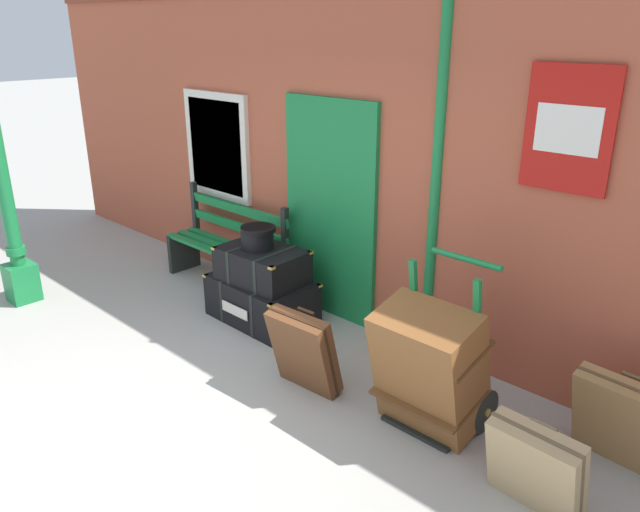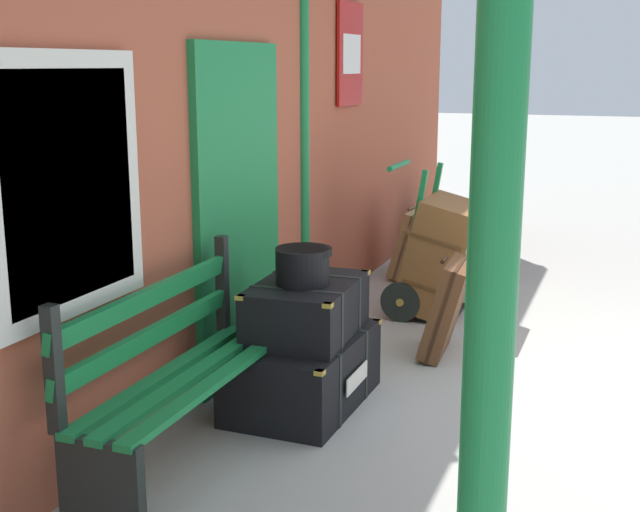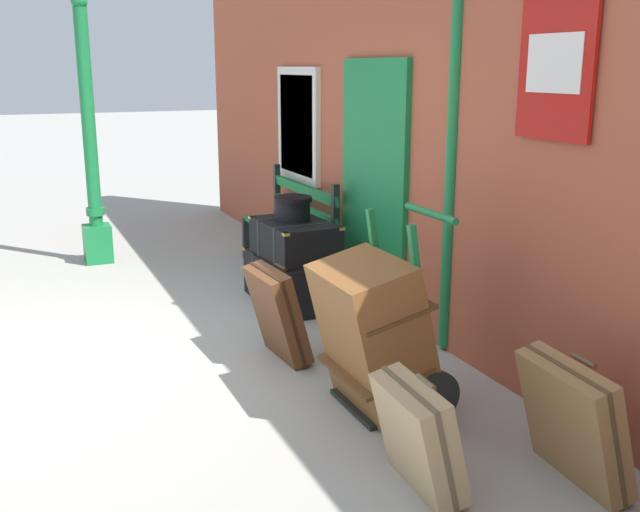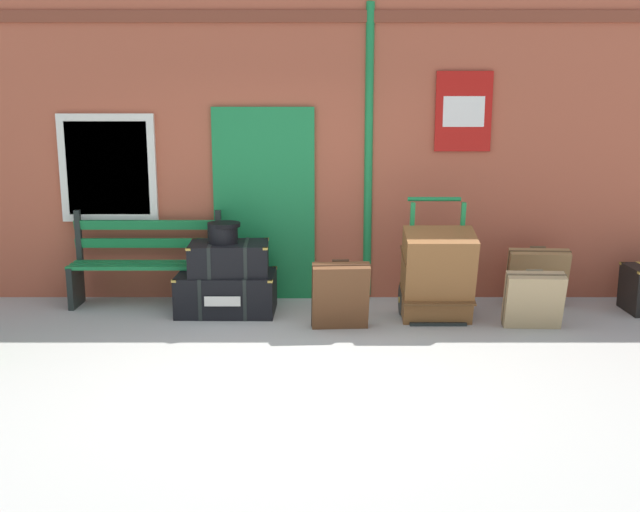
{
  "view_description": "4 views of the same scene",
  "coord_description": "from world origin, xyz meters",
  "px_view_note": "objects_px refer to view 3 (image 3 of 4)",
  "views": [
    {
      "loc": [
        3.38,
        -1.66,
        2.7
      ],
      "look_at": [
        0.02,
        1.89,
        0.84
      ],
      "focal_mm": 34.31,
      "sensor_mm": 36.0,
      "label": 1
    },
    {
      "loc": [
        -5.07,
        0.09,
        1.97
      ],
      "look_at": [
        -0.6,
        1.79,
        0.88
      ],
      "focal_mm": 47.57,
      "sensor_mm": 36.0,
      "label": 2
    },
    {
      "loc": [
        5.11,
        -0.44,
        2.03
      ],
      "look_at": [
        0.38,
        1.61,
        0.71
      ],
      "focal_mm": 41.49,
      "sensor_mm": 36.0,
      "label": 3
    },
    {
      "loc": [
        0.25,
        -5.55,
        2.18
      ],
      "look_at": [
        0.28,
        1.83,
        0.61
      ],
      "focal_mm": 41.39,
      "sensor_mm": 36.0,
      "label": 4
    }
  ],
  "objects_px": {
    "lamp_post": "(92,167)",
    "steamer_trunk_middle": "(295,240)",
    "platform_bench": "(291,231)",
    "porters_trolley": "(398,361)",
    "suitcase_olive": "(419,437)",
    "steamer_trunk_base": "(295,279)",
    "suitcase_umber": "(278,314)",
    "suitcase_tan": "(574,422)",
    "round_hatbox": "(293,207)",
    "large_brown_trunk": "(374,334)"
  },
  "relations": [
    {
      "from": "lamp_post",
      "to": "steamer_trunk_middle",
      "type": "bearing_deg",
      "value": 32.81
    },
    {
      "from": "platform_bench",
      "to": "porters_trolley",
      "type": "bearing_deg",
      "value": -8.8
    },
    {
      "from": "suitcase_olive",
      "to": "porters_trolley",
      "type": "bearing_deg",
      "value": 156.53
    },
    {
      "from": "lamp_post",
      "to": "steamer_trunk_middle",
      "type": "distance_m",
      "value": 2.63
    },
    {
      "from": "steamer_trunk_base",
      "to": "suitcase_umber",
      "type": "height_order",
      "value": "suitcase_umber"
    },
    {
      "from": "lamp_post",
      "to": "steamer_trunk_base",
      "type": "distance_m",
      "value": 2.69
    },
    {
      "from": "suitcase_umber",
      "to": "suitcase_tan",
      "type": "bearing_deg",
      "value": 20.39
    },
    {
      "from": "steamer_trunk_base",
      "to": "suitcase_tan",
      "type": "xyz_separation_m",
      "value": [
        3.27,
        0.19,
        0.11
      ]
    },
    {
      "from": "steamer_trunk_middle",
      "to": "round_hatbox",
      "type": "xyz_separation_m",
      "value": [
        -0.05,
        0.0,
        0.28
      ]
    },
    {
      "from": "porters_trolley",
      "to": "suitcase_umber",
      "type": "bearing_deg",
      "value": -155.94
    },
    {
      "from": "suitcase_tan",
      "to": "suitcase_umber",
      "type": "relative_size",
      "value": 0.96
    },
    {
      "from": "porters_trolley",
      "to": "suitcase_tan",
      "type": "height_order",
      "value": "porters_trolley"
    },
    {
      "from": "lamp_post",
      "to": "suitcase_umber",
      "type": "bearing_deg",
      "value": 13.96
    },
    {
      "from": "suitcase_tan",
      "to": "lamp_post",
      "type": "bearing_deg",
      "value": -163.48
    },
    {
      "from": "steamer_trunk_base",
      "to": "suitcase_olive",
      "type": "xyz_separation_m",
      "value": [
        3.03,
        -0.55,
        0.08
      ]
    },
    {
      "from": "round_hatbox",
      "to": "suitcase_olive",
      "type": "bearing_deg",
      "value": -10.07
    },
    {
      "from": "platform_bench",
      "to": "round_hatbox",
      "type": "bearing_deg",
      "value": -19.96
    },
    {
      "from": "suitcase_olive",
      "to": "suitcase_umber",
      "type": "bearing_deg",
      "value": -178.72
    },
    {
      "from": "porters_trolley",
      "to": "suitcase_tan",
      "type": "distance_m",
      "value": 1.19
    },
    {
      "from": "round_hatbox",
      "to": "lamp_post",
      "type": "bearing_deg",
      "value": -146.5
    },
    {
      "from": "suitcase_olive",
      "to": "suitcase_umber",
      "type": "height_order",
      "value": "suitcase_umber"
    },
    {
      "from": "steamer_trunk_middle",
      "to": "porters_trolley",
      "type": "distance_m",
      "value": 2.12
    },
    {
      "from": "steamer_trunk_base",
      "to": "large_brown_trunk",
      "type": "height_order",
      "value": "large_brown_trunk"
    },
    {
      "from": "suitcase_umber",
      "to": "porters_trolley",
      "type": "bearing_deg",
      "value": 24.06
    },
    {
      "from": "suitcase_olive",
      "to": "large_brown_trunk",
      "type": "bearing_deg",
      "value": 166.35
    },
    {
      "from": "porters_trolley",
      "to": "suitcase_tan",
      "type": "relative_size",
      "value": 1.83
    },
    {
      "from": "steamer_trunk_base",
      "to": "steamer_trunk_middle",
      "type": "xyz_separation_m",
      "value": [
        0.04,
        -0.01,
        0.37
      ]
    },
    {
      "from": "round_hatbox",
      "to": "porters_trolley",
      "type": "xyz_separation_m",
      "value": [
        2.15,
        -0.15,
        -0.59
      ]
    },
    {
      "from": "steamer_trunk_middle",
      "to": "round_hatbox",
      "type": "height_order",
      "value": "round_hatbox"
    },
    {
      "from": "round_hatbox",
      "to": "suitcase_olive",
      "type": "distance_m",
      "value": 3.15
    },
    {
      "from": "porters_trolley",
      "to": "steamer_trunk_middle",
      "type": "bearing_deg",
      "value": 175.89
    },
    {
      "from": "steamer_trunk_base",
      "to": "round_hatbox",
      "type": "xyz_separation_m",
      "value": [
        -0.02,
        -0.01,
        0.65
      ]
    },
    {
      "from": "platform_bench",
      "to": "round_hatbox",
      "type": "distance_m",
      "value": 1.01
    },
    {
      "from": "platform_bench",
      "to": "porters_trolley",
      "type": "distance_m",
      "value": 3.06
    },
    {
      "from": "porters_trolley",
      "to": "suitcase_umber",
      "type": "distance_m",
      "value": 1.06
    },
    {
      "from": "platform_bench",
      "to": "suitcase_tan",
      "type": "distance_m",
      "value": 4.16
    },
    {
      "from": "suitcase_olive",
      "to": "steamer_trunk_base",
      "type": "bearing_deg",
      "value": 169.66
    },
    {
      "from": "steamer_trunk_middle",
      "to": "large_brown_trunk",
      "type": "distance_m",
      "value": 2.12
    },
    {
      "from": "lamp_post",
      "to": "platform_bench",
      "type": "xyz_separation_m",
      "value": [
        1.25,
        1.72,
        -0.58
      ]
    },
    {
      "from": "lamp_post",
      "to": "platform_bench",
      "type": "relative_size",
      "value": 1.71
    },
    {
      "from": "platform_bench",
      "to": "porters_trolley",
      "type": "height_order",
      "value": "porters_trolley"
    },
    {
      "from": "round_hatbox",
      "to": "large_brown_trunk",
      "type": "xyz_separation_m",
      "value": [
        2.15,
        -0.32,
        -0.38
      ]
    },
    {
      "from": "steamer_trunk_base",
      "to": "round_hatbox",
      "type": "distance_m",
      "value": 0.65
    },
    {
      "from": "platform_bench",
      "to": "steamer_trunk_base",
      "type": "bearing_deg",
      "value": -18.94
    },
    {
      "from": "suitcase_umber",
      "to": "steamer_trunk_base",
      "type": "bearing_deg",
      "value": 152.99
    },
    {
      "from": "porters_trolley",
      "to": "suitcase_umber",
      "type": "relative_size",
      "value": 1.75
    },
    {
      "from": "platform_bench",
      "to": "suitcase_tan",
      "type": "relative_size",
      "value": 2.42
    },
    {
      "from": "lamp_post",
      "to": "suitcase_tan",
      "type": "bearing_deg",
      "value": 16.52
    },
    {
      "from": "platform_bench",
      "to": "porters_trolley",
      "type": "relative_size",
      "value": 1.33
    },
    {
      "from": "porters_trolley",
      "to": "suitcase_umber",
      "type": "xyz_separation_m",
      "value": [
        -0.97,
        -0.43,
        0.07
      ]
    }
  ]
}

